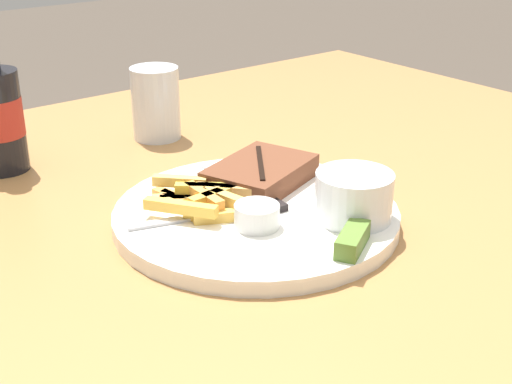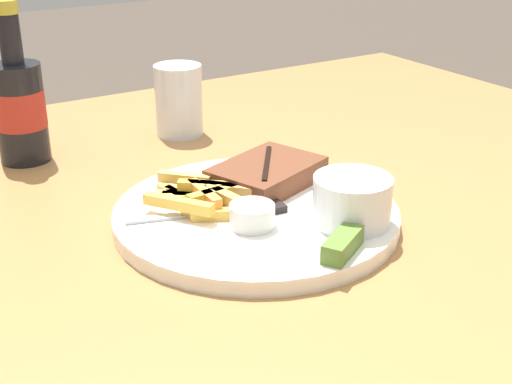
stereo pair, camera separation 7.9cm
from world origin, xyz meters
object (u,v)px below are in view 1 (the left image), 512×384
dinner_plate (256,215)px  fork_utensil (183,219)px  steak_portion (260,173)px  pickle_spear (353,240)px  dipping_sauce_cup (257,215)px  drinking_glass (156,103)px  coleslaw_cup (354,193)px  knife_utensil (249,190)px

dinner_plate → fork_utensil: (-0.08, 0.02, 0.01)m
steak_portion → fork_utensil: (-0.13, -0.03, -0.01)m
dinner_plate → pickle_spear: pickle_spear is taller
dipping_sauce_cup → steak_portion: bearing=49.5°
pickle_spear → drinking_glass: 0.46m
pickle_spear → dipping_sauce_cup: bearing=114.2°
steak_portion → coleslaw_cup: 0.14m
dinner_plate → drinking_glass: bearing=78.6°
coleslaw_cup → dipping_sauce_cup: (-0.10, 0.05, -0.02)m
steak_portion → knife_utensil: 0.03m
coleslaw_cup → pickle_spear: (-0.05, -0.05, -0.02)m
coleslaw_cup → knife_utensil: 0.14m
dinner_plate → coleslaw_cup: bearing=-51.6°
pickle_spear → drinking_glass: (0.05, 0.46, 0.03)m
coleslaw_cup → drinking_glass: bearing=90.4°
fork_utensil → dinner_plate: bearing=-0.0°
coleslaw_cup → knife_utensil: bearing=110.1°
pickle_spear → fork_utensil: bearing=121.6°
pickle_spear → fork_utensil: size_ratio=0.49×
fork_utensil → drinking_glass: drinking_glass is taller
dinner_plate → coleslaw_cup: coleslaw_cup is taller
dinner_plate → drinking_glass: drinking_glass is taller
drinking_glass → coleslaw_cup: bearing=-89.6°
dinner_plate → steak_portion: 0.07m
dipping_sauce_cup → fork_utensil: 0.08m
fork_utensil → knife_utensil: bearing=25.2°
dipping_sauce_cup → coleslaw_cup: bearing=-27.0°
knife_utensil → pickle_spear: bearing=-176.8°
dipping_sauce_cup → fork_utensil: (-0.05, 0.06, -0.01)m
coleslaw_cup → fork_utensil: bearing=143.6°
dinner_plate → drinking_glass: size_ratio=3.00×
knife_utensil → drinking_glass: (0.04, 0.28, 0.03)m
coleslaw_cup → pickle_spear: size_ratio=1.30×
knife_utensil → steak_portion: bearing=-60.1°
dipping_sauce_cup → fork_utensil: dipping_sauce_cup is taller
steak_portion → dipping_sauce_cup: 0.12m
knife_utensil → drinking_glass: bearing=-3.6°
steak_portion → drinking_glass: bearing=86.5°
steak_portion → dipping_sauce_cup: (-0.08, -0.09, 0.00)m
dinner_plate → coleslaw_cup: (0.07, -0.08, 0.04)m
dinner_plate → drinking_glass: (0.06, 0.32, 0.04)m
dipping_sauce_cup → knife_utensil: size_ratio=0.29×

